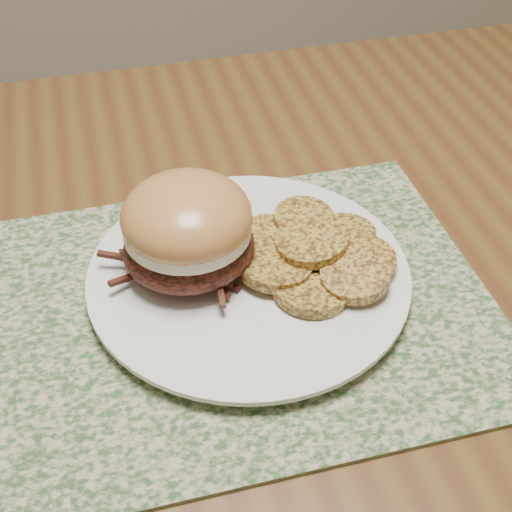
{
  "coord_description": "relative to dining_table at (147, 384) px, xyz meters",
  "views": [
    {
      "loc": [
        -0.0,
        -0.41,
        1.19
      ],
      "look_at": [
        0.11,
        0.01,
        0.79
      ],
      "focal_mm": 50.0,
      "sensor_mm": 36.0,
      "label": 1
    }
  ],
  "objects": [
    {
      "name": "dining_table",
      "position": [
        0.0,
        0.0,
        0.0
      ],
      "size": [
        1.5,
        0.9,
        0.75
      ],
      "color": "brown",
      "rests_on": "ground"
    },
    {
      "name": "roasted_potatoes",
      "position": [
        0.16,
        0.01,
        0.11
      ],
      "size": [
        0.15,
        0.16,
        0.03
      ],
      "color": "#AE8733",
      "rests_on": "dinner_plate"
    },
    {
      "name": "pork_sandwich",
      "position": [
        0.05,
        0.04,
        0.14
      ],
      "size": [
        0.13,
        0.13,
        0.09
      ],
      "rotation": [
        0.0,
        0.0,
        0.2
      ],
      "color": "black",
      "rests_on": "dinner_plate"
    },
    {
      "name": "placemat",
      "position": [
        0.07,
        -0.0,
        0.08
      ],
      "size": [
        0.45,
        0.33,
        0.0
      ],
      "primitive_type": "cube",
      "color": "#30522A",
      "rests_on": "dining_table"
    },
    {
      "name": "dinner_plate",
      "position": [
        0.1,
        0.02,
        0.09
      ],
      "size": [
        0.26,
        0.26,
        0.02
      ],
      "primitive_type": "cylinder",
      "color": "silver",
      "rests_on": "placemat"
    }
  ]
}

